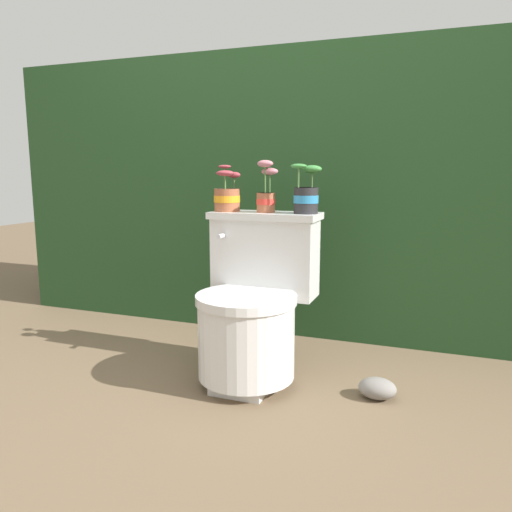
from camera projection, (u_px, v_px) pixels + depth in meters
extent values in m
plane|color=brown|center=(236.00, 381.00, 2.15)|extent=(12.00, 12.00, 0.00)
cube|color=#234723|center=(310.00, 192.00, 3.15)|extent=(3.42, 1.09, 1.53)
cube|color=silver|center=(246.00, 380.00, 2.11)|extent=(0.22, 0.30, 0.04)
cylinder|color=silver|center=(246.00, 340.00, 2.08)|extent=(0.40, 0.40, 0.32)
cylinder|color=silver|center=(246.00, 299.00, 2.05)|extent=(0.42, 0.42, 0.04)
cube|color=silver|center=(265.00, 257.00, 2.24)|extent=(0.46, 0.18, 0.35)
cube|color=silver|center=(265.00, 216.00, 2.20)|extent=(0.48, 0.21, 0.03)
cylinder|color=silver|center=(221.00, 236.00, 2.17)|extent=(0.02, 0.05, 0.02)
cylinder|color=#9E5638|center=(227.00, 200.00, 2.25)|extent=(0.11, 0.11, 0.10)
cylinder|color=orange|center=(227.00, 199.00, 2.25)|extent=(0.12, 0.12, 0.03)
cylinder|color=#332319|center=(227.00, 190.00, 2.24)|extent=(0.11, 0.11, 0.01)
cylinder|color=#4C753D|center=(225.00, 178.00, 2.25)|extent=(0.01, 0.01, 0.09)
ellipsoid|color=#93333D|center=(225.00, 167.00, 2.25)|extent=(0.06, 0.04, 0.02)
cylinder|color=#4C753D|center=(234.00, 183.00, 2.25)|extent=(0.01, 0.01, 0.05)
ellipsoid|color=#93333D|center=(234.00, 175.00, 2.24)|extent=(0.06, 0.04, 0.03)
cylinder|color=#4C753D|center=(225.00, 182.00, 2.18)|extent=(0.01, 0.01, 0.06)
ellipsoid|color=#93333D|center=(225.00, 173.00, 2.18)|extent=(0.08, 0.06, 0.02)
cylinder|color=#9E5638|center=(266.00, 203.00, 2.19)|extent=(0.08, 0.08, 0.09)
cylinder|color=red|center=(266.00, 202.00, 2.19)|extent=(0.08, 0.08, 0.03)
cylinder|color=#332319|center=(266.00, 194.00, 2.18)|extent=(0.07, 0.07, 0.01)
cylinder|color=#4C753D|center=(265.00, 179.00, 2.18)|extent=(0.01, 0.01, 0.12)
ellipsoid|color=#B26B75|center=(265.00, 164.00, 2.17)|extent=(0.07, 0.05, 0.03)
cylinder|color=#4C753D|center=(270.00, 183.00, 2.20)|extent=(0.01, 0.01, 0.08)
ellipsoid|color=#B26B75|center=(270.00, 171.00, 2.19)|extent=(0.08, 0.05, 0.03)
cylinder|color=#262628|center=(306.00, 200.00, 2.13)|extent=(0.10, 0.10, 0.11)
cylinder|color=#2D84BC|center=(306.00, 199.00, 2.13)|extent=(0.11, 0.11, 0.03)
cylinder|color=#332319|center=(306.00, 189.00, 2.12)|extent=(0.10, 0.10, 0.01)
cylinder|color=#4C753D|center=(312.00, 179.00, 2.11)|extent=(0.01, 0.01, 0.07)
ellipsoid|color=#387F38|center=(312.00, 169.00, 2.11)|extent=(0.08, 0.06, 0.03)
cylinder|color=#4C753D|center=(299.00, 178.00, 2.09)|extent=(0.01, 0.01, 0.08)
ellipsoid|color=#387F38|center=(299.00, 166.00, 2.08)|extent=(0.07, 0.05, 0.02)
ellipsoid|color=gray|center=(377.00, 388.00, 1.98)|extent=(0.15, 0.12, 0.08)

